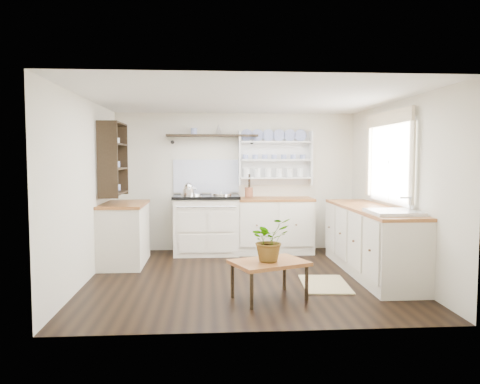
% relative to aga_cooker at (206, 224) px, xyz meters
% --- Properties ---
extents(floor, '(4.00, 3.80, 0.01)m').
position_rel_aga_cooker_xyz_m(floor, '(0.50, -1.57, -0.49)').
color(floor, black).
rests_on(floor, ground).
extents(wall_back, '(4.00, 0.02, 2.30)m').
position_rel_aga_cooker_xyz_m(wall_back, '(0.50, 0.33, 0.66)').
color(wall_back, silver).
rests_on(wall_back, ground).
extents(wall_right, '(0.02, 3.80, 2.30)m').
position_rel_aga_cooker_xyz_m(wall_right, '(2.50, -1.57, 0.66)').
color(wall_right, silver).
rests_on(wall_right, ground).
extents(wall_left, '(0.02, 3.80, 2.30)m').
position_rel_aga_cooker_xyz_m(wall_left, '(-1.50, -1.57, 0.66)').
color(wall_left, silver).
rests_on(wall_left, ground).
extents(ceiling, '(4.00, 3.80, 0.01)m').
position_rel_aga_cooker_xyz_m(ceiling, '(0.50, -1.57, 1.81)').
color(ceiling, white).
rests_on(ceiling, wall_back).
extents(window, '(0.08, 1.55, 1.22)m').
position_rel_aga_cooker_xyz_m(window, '(2.45, -1.42, 1.08)').
color(window, white).
rests_on(window, wall_right).
extents(aga_cooker, '(1.07, 0.74, 0.98)m').
position_rel_aga_cooker_xyz_m(aga_cooker, '(0.00, 0.00, 0.00)').
color(aga_cooker, white).
rests_on(aga_cooker, floor).
extents(back_cabinets, '(1.27, 0.63, 0.90)m').
position_rel_aga_cooker_xyz_m(back_cabinets, '(1.10, 0.03, -0.02)').
color(back_cabinets, silver).
rests_on(back_cabinets, floor).
extents(right_cabinets, '(0.62, 2.43, 0.90)m').
position_rel_aga_cooker_xyz_m(right_cabinets, '(2.20, -1.47, -0.03)').
color(right_cabinets, silver).
rests_on(right_cabinets, floor).
extents(belfast_sink, '(0.55, 0.60, 0.45)m').
position_rel_aga_cooker_xyz_m(belfast_sink, '(2.20, -2.22, 0.31)').
color(belfast_sink, white).
rests_on(belfast_sink, right_cabinets).
extents(left_cabinets, '(0.62, 1.13, 0.90)m').
position_rel_aga_cooker_xyz_m(left_cabinets, '(-1.20, -0.67, -0.03)').
color(left_cabinets, silver).
rests_on(left_cabinets, floor).
extents(plate_rack, '(1.20, 0.22, 0.90)m').
position_rel_aga_cooker_xyz_m(plate_rack, '(1.15, 0.29, 1.07)').
color(plate_rack, white).
rests_on(plate_rack, wall_back).
extents(high_shelf, '(1.50, 0.29, 0.16)m').
position_rel_aga_cooker_xyz_m(high_shelf, '(0.10, 0.21, 1.42)').
color(high_shelf, black).
rests_on(high_shelf, wall_back).
extents(left_shelving, '(0.28, 0.80, 1.05)m').
position_rel_aga_cooker_xyz_m(left_shelving, '(-1.34, -0.67, 1.06)').
color(left_shelving, black).
rests_on(left_shelving, wall_left).
extents(kettle, '(0.18, 0.18, 0.22)m').
position_rel_aga_cooker_xyz_m(kettle, '(-0.28, -0.12, 0.56)').
color(kettle, silver).
rests_on(kettle, aga_cooker).
extents(utensil_crock, '(0.13, 0.13, 0.16)m').
position_rel_aga_cooker_xyz_m(utensil_crock, '(0.70, 0.11, 0.50)').
color(utensil_crock, brown).
rests_on(utensil_crock, back_cabinets).
extents(center_table, '(0.93, 0.81, 0.42)m').
position_rel_aga_cooker_xyz_m(center_table, '(0.70, -2.50, -0.11)').
color(center_table, brown).
rests_on(center_table, floor).
extents(potted_plant, '(0.56, 0.53, 0.48)m').
position_rel_aga_cooker_xyz_m(potted_plant, '(0.70, -2.50, 0.18)').
color(potted_plant, '#3F7233').
rests_on(potted_plant, center_table).
extents(floor_rug, '(0.61, 0.89, 0.02)m').
position_rel_aga_cooker_xyz_m(floor_rug, '(1.45, -1.98, -0.48)').
color(floor_rug, '#968A57').
rests_on(floor_rug, floor).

